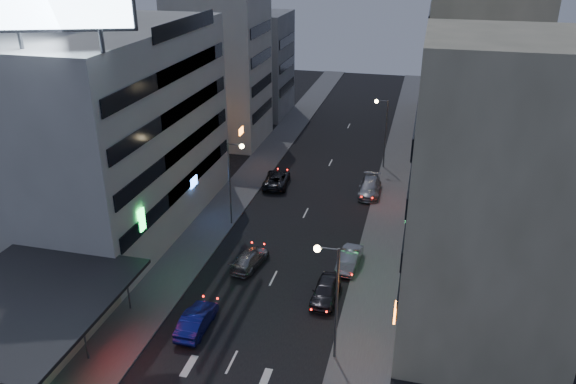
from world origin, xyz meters
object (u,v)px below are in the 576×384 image
(parked_car_right_near, at_px, (326,291))
(parked_car_right_mid, at_px, (349,259))
(road_car_blue, at_px, (197,320))
(parked_car_right_far, at_px, (370,187))
(parked_car_left, at_px, (277,179))
(road_car_silver, at_px, (250,259))

(parked_car_right_near, bearing_deg, parked_car_right_mid, 79.66)
(parked_car_right_mid, xyz_separation_m, road_car_blue, (-9.02, -10.60, 0.04))
(parked_car_right_mid, xyz_separation_m, parked_car_right_far, (0.00, 14.83, 0.07))
(parked_car_right_far, bearing_deg, parked_car_left, 179.19)
(road_car_silver, bearing_deg, parked_car_right_mid, -157.88)
(parked_car_left, height_order, road_car_silver, parked_car_left)
(parked_car_right_far, distance_m, road_car_blue, 26.97)
(road_car_blue, height_order, road_car_silver, road_car_blue)
(parked_car_right_mid, height_order, road_car_blue, road_car_blue)
(parked_car_right_mid, distance_m, road_car_silver, 8.18)
(parked_car_left, bearing_deg, parked_car_right_mid, 118.60)
(parked_car_right_mid, height_order, parked_car_left, parked_car_left)
(parked_car_left, relative_size, road_car_silver, 1.17)
(parked_car_right_mid, bearing_deg, parked_car_left, 129.33)
(parked_car_left, height_order, parked_car_right_far, parked_car_right_far)
(parked_car_right_near, bearing_deg, parked_car_left, 116.32)
(parked_car_right_near, distance_m, road_car_blue, 9.76)
(parked_car_right_mid, relative_size, road_car_silver, 0.93)
(parked_car_left, xyz_separation_m, road_car_silver, (2.20, -16.61, -0.08))
(parked_car_right_near, distance_m, parked_car_right_mid, 5.08)
(road_car_blue, distance_m, road_car_silver, 8.80)
(parked_car_right_near, height_order, parked_car_left, parked_car_right_near)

